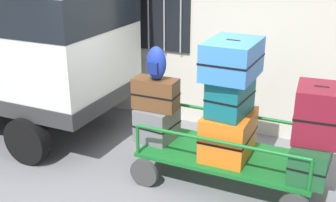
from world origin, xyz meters
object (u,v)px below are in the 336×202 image
suitcase_left_middle (156,94)px  suitcase_left_bottom (157,123)px  suitcase_midleft_top (232,59)px  suitcase_midleft_bottom (229,134)px  suitcase_center_bottom (312,156)px  backpack (156,63)px  suitcase_center_middle (318,113)px  luggage_cart (227,159)px  suitcase_midleft_middle (230,96)px

suitcase_left_middle → suitcase_left_bottom: bearing=90.0°
suitcase_midleft_top → suitcase_midleft_bottom: bearing=90.0°
suitcase_center_bottom → backpack: size_ratio=2.00×
suitcase_center_middle → suitcase_left_middle: bearing=-179.9°
suitcase_midleft_bottom → suitcase_left_middle: bearing=-179.8°
luggage_cart → suitcase_center_middle: bearing=-0.0°
suitcase_left_bottom → backpack: (0.03, -0.07, 0.88)m
suitcase_midleft_top → suitcase_left_bottom: bearing=177.3°
suitcase_left_bottom → suitcase_left_middle: size_ratio=0.90×
suitcase_left_bottom → suitcase_center_middle: 2.13m
suitcase_midleft_middle → backpack: size_ratio=1.53×
suitcase_midleft_top → suitcase_center_bottom: suitcase_midleft_top is taller
suitcase_midleft_top → suitcase_midleft_middle: bearing=90.0°
suitcase_left_middle → suitcase_midleft_bottom: 1.10m
suitcase_midleft_bottom → suitcase_midleft_middle: size_ratio=1.18×
suitcase_midleft_middle → backpack: 1.04m
suitcase_left_bottom → suitcase_midleft_middle: size_ratio=0.82×
luggage_cart → suitcase_left_bottom: suitcase_left_bottom is taller
backpack → suitcase_center_bottom: bearing=0.8°
suitcase_midleft_middle → suitcase_left_bottom: bearing=177.6°
suitcase_left_bottom → suitcase_center_middle: (2.06, -0.03, 0.53)m
suitcase_left_bottom → suitcase_midleft_top: suitcase_midleft_top is taller
suitcase_left_middle → suitcase_center_bottom: size_ratio=0.69×
luggage_cart → suitcase_midleft_middle: bearing=-90.0°
suitcase_midleft_middle → suitcase_midleft_top: 0.47m
suitcase_left_middle → suitcase_midleft_top: suitcase_midleft_top is taller
suitcase_center_middle → suitcase_midleft_middle: bearing=-179.2°
suitcase_midleft_bottom → backpack: backpack is taller
suitcase_midleft_bottom → suitcase_midleft_top: 0.99m
suitcase_left_middle → backpack: backpack is taller
suitcase_center_bottom → backpack: (-2.03, -0.03, 0.89)m
luggage_cart → suitcase_midleft_top: size_ratio=2.81×
luggage_cart → suitcase_midleft_top: 1.36m
suitcase_left_bottom → backpack: backpack is taller
luggage_cart → suitcase_center_middle: 1.33m
suitcase_midleft_middle → luggage_cart: bearing=90.0°
suitcase_left_bottom → suitcase_midleft_top: size_ratio=0.68×
suitcase_midleft_middle → suitcase_center_bottom: 1.19m
suitcase_left_bottom → suitcase_midleft_middle: bearing=-2.4°
luggage_cart → suitcase_midleft_top: bearing=-90.0°
luggage_cart → suitcase_center_bottom: suitcase_center_bottom is taller
suitcase_midleft_bottom → suitcase_midleft_middle: bearing=-90.0°
suitcase_midleft_middle → suitcase_midleft_top: bearing=-90.0°
suitcase_midleft_top → suitcase_center_bottom: bearing=0.3°
suitcase_midleft_top → backpack: size_ratio=1.86×
suitcase_midleft_bottom → suitcase_center_middle: suitcase_center_middle is taller
suitcase_center_middle → backpack: size_ratio=1.47×
suitcase_midleft_middle → suitcase_midleft_top: (-0.00, -0.01, 0.47)m
suitcase_left_bottom → suitcase_midleft_middle: 1.19m
suitcase_left_middle → suitcase_midleft_bottom: size_ratio=0.77×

